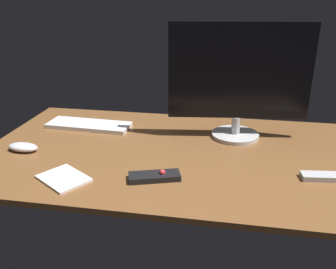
{
  "coord_description": "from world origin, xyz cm",
  "views": [
    {
      "loc": [
        21.12,
        -122.45,
        59.21
      ],
      "look_at": [
        -0.58,
        1.49,
        8.0
      ],
      "focal_mm": 38.47,
      "sensor_mm": 36.0,
      "label": 1
    }
  ],
  "objects_px": {
    "media_remote": "(155,176)",
    "tv_remote": "(329,177)",
    "computer_mouse": "(23,147)",
    "keyboard": "(89,125)",
    "monitor": "(239,80)",
    "notepad": "(64,178)"
  },
  "relations": [
    {
      "from": "computer_mouse",
      "to": "tv_remote",
      "type": "distance_m",
      "value": 1.09
    },
    {
      "from": "computer_mouse",
      "to": "media_remote",
      "type": "xyz_separation_m",
      "value": [
        0.54,
        -0.13,
        -0.01
      ]
    },
    {
      "from": "monitor",
      "to": "keyboard",
      "type": "xyz_separation_m",
      "value": [
        -0.64,
        0.0,
        -0.23
      ]
    },
    {
      "from": "keyboard",
      "to": "computer_mouse",
      "type": "distance_m",
      "value": 0.32
    },
    {
      "from": "keyboard",
      "to": "media_remote",
      "type": "relative_size",
      "value": 2.08
    },
    {
      "from": "monitor",
      "to": "notepad",
      "type": "relative_size",
      "value": 3.56
    },
    {
      "from": "tv_remote",
      "to": "monitor",
      "type": "bearing_deg",
      "value": 127.29
    },
    {
      "from": "monitor",
      "to": "computer_mouse",
      "type": "bearing_deg",
      "value": -167.69
    },
    {
      "from": "keyboard",
      "to": "notepad",
      "type": "xyz_separation_m",
      "value": [
        0.1,
        -0.47,
        -0.0
      ]
    },
    {
      "from": "computer_mouse",
      "to": "notepad",
      "type": "xyz_separation_m",
      "value": [
        0.25,
        -0.18,
        -0.01
      ]
    },
    {
      "from": "computer_mouse",
      "to": "notepad",
      "type": "relative_size",
      "value": 0.76
    },
    {
      "from": "keyboard",
      "to": "media_remote",
      "type": "height_order",
      "value": "media_remote"
    },
    {
      "from": "monitor",
      "to": "media_remote",
      "type": "relative_size",
      "value": 3.15
    },
    {
      "from": "media_remote",
      "to": "tv_remote",
      "type": "height_order",
      "value": "media_remote"
    },
    {
      "from": "keyboard",
      "to": "tv_remote",
      "type": "height_order",
      "value": "same"
    },
    {
      "from": "computer_mouse",
      "to": "keyboard",
      "type": "bearing_deg",
      "value": 66.6
    },
    {
      "from": "media_remote",
      "to": "tv_remote",
      "type": "bearing_deg",
      "value": -8.05
    },
    {
      "from": "keyboard",
      "to": "media_remote",
      "type": "xyz_separation_m",
      "value": [
        0.39,
        -0.41,
        0.0
      ]
    },
    {
      "from": "computer_mouse",
      "to": "tv_remote",
      "type": "bearing_deg",
      "value": 2.63
    },
    {
      "from": "monitor",
      "to": "tv_remote",
      "type": "height_order",
      "value": "monitor"
    },
    {
      "from": "keyboard",
      "to": "media_remote",
      "type": "distance_m",
      "value": 0.57
    },
    {
      "from": "monitor",
      "to": "notepad",
      "type": "distance_m",
      "value": 0.75
    }
  ]
}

